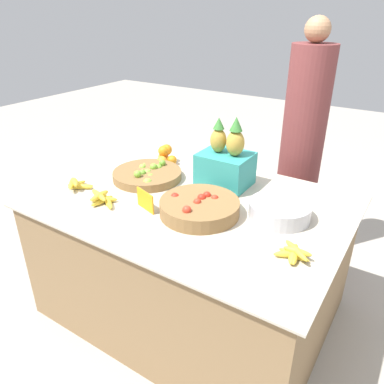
{
  "coord_description": "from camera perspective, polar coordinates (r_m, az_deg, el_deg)",
  "views": [
    {
      "loc": [
        1.0,
        -1.54,
        1.73
      ],
      "look_at": [
        0.0,
        0.0,
        0.82
      ],
      "focal_mm": 35.0,
      "sensor_mm": 36.0,
      "label": 1
    }
  ],
  "objects": [
    {
      "name": "market_table",
      "position": [
        2.27,
        -0.0,
        -9.82
      ],
      "size": [
        1.66,
        1.2,
        0.77
      ],
      "color": "olive",
      "rests_on": "ground_plane"
    },
    {
      "name": "produce_crate",
      "position": [
        2.21,
        5.16,
        4.37
      ],
      "size": [
        0.29,
        0.25,
        0.42
      ],
      "color": "teal",
      "rests_on": "market_table"
    },
    {
      "name": "tomato_basket",
      "position": [
        1.92,
        1.18,
        -2.33
      ],
      "size": [
        0.41,
        0.41,
        0.11
      ],
      "color": "olive",
      "rests_on": "market_table"
    },
    {
      "name": "vendor_person",
      "position": [
        2.74,
        16.17,
        5.25
      ],
      "size": [
        0.29,
        0.29,
        1.69
      ],
      "color": "brown",
      "rests_on": "ground_plane"
    },
    {
      "name": "banana_bunch_middle_left",
      "position": [
        2.08,
        -13.49,
        -0.98
      ],
      "size": [
        0.21,
        0.15,
        0.06
      ],
      "color": "gold",
      "rests_on": "market_table"
    },
    {
      "name": "lime_bowl",
      "position": [
        2.34,
        -6.81,
        2.67
      ],
      "size": [
        0.42,
        0.42,
        0.09
      ],
      "color": "olive",
      "rests_on": "market_table"
    },
    {
      "name": "ground_plane",
      "position": [
        2.52,
        -0.0,
        -16.89
      ],
      "size": [
        12.0,
        12.0,
        0.0
      ],
      "primitive_type": "plane",
      "color": "#ADA599"
    },
    {
      "name": "orange_pile",
      "position": [
        2.55,
        -4.1,
        5.59
      ],
      "size": [
        0.15,
        0.15,
        0.13
      ],
      "color": "orange",
      "rests_on": "market_table"
    },
    {
      "name": "metal_bowl",
      "position": [
        1.93,
        13.2,
        -2.78
      ],
      "size": [
        0.31,
        0.31,
        0.08
      ],
      "color": "#B7B7BF",
      "rests_on": "market_table"
    },
    {
      "name": "banana_bunch_back_center",
      "position": [
        1.67,
        15.31,
        -8.98
      ],
      "size": [
        0.16,
        0.16,
        0.05
      ],
      "color": "gold",
      "rests_on": "market_table"
    },
    {
      "name": "price_sign",
      "position": [
        1.97,
        -7.14,
        -1.29
      ],
      "size": [
        0.14,
        0.05,
        0.11
      ],
      "rotation": [
        0.0,
        0.0,
        -0.31
      ],
      "color": "orange",
      "rests_on": "market_table"
    },
    {
      "name": "banana_bunch_middle_right",
      "position": [
        2.29,
        -17.15,
        1.1
      ],
      "size": [
        0.18,
        0.17,
        0.06
      ],
      "color": "gold",
      "rests_on": "market_table"
    }
  ]
}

